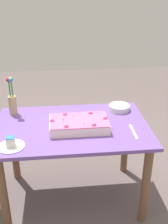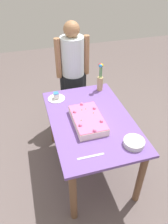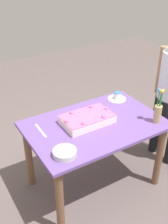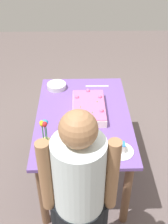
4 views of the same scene
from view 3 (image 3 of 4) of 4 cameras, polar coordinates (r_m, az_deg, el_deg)
name	(u,v)px [view 3 (image 3 of 4)]	position (r m, az deg, el deg)	size (l,w,h in m)	color
ground_plane	(93,182)	(3.11, 1.92, -14.12)	(8.00, 8.00, 0.00)	#645654
dining_table	(94,135)	(2.70, 2.15, -4.71)	(1.27, 0.84, 0.76)	#704E9F
sheet_cake	(87,119)	(2.62, 0.66, -1.41)	(0.48, 0.29, 0.10)	white
serving_plate_with_slice	(117,97)	(3.04, 6.72, 2.96)	(0.20, 0.20, 0.08)	white
cake_knife	(41,131)	(2.55, -8.81, -3.77)	(0.24, 0.02, 0.00)	silver
flower_vase	(158,109)	(2.66, 14.84, 0.51)	(0.07, 0.07, 0.35)	tan
fruit_bowl	(65,153)	(2.24, -3.94, -8.30)	(0.19, 0.19, 0.05)	silver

